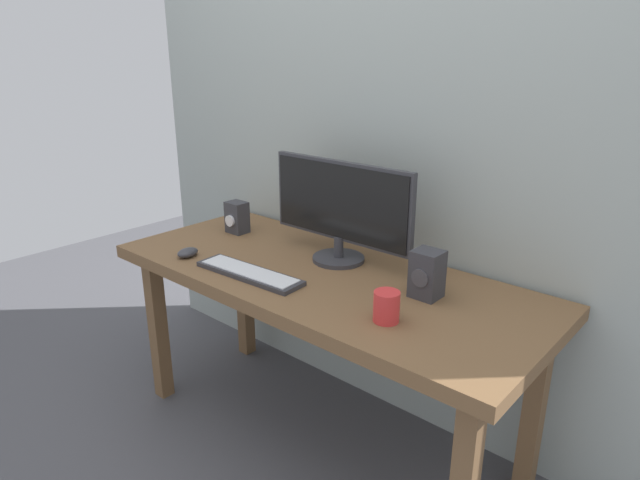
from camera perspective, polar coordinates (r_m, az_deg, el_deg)
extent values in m
plane|color=#4C4C51|center=(2.35, 0.16, -19.53)|extent=(6.00, 6.00, 0.00)
cube|color=#9EA8A3|center=(2.14, 7.33, 19.77)|extent=(2.72, 0.04, 3.00)
cube|color=brown|center=(2.00, 0.18, -3.96)|extent=(1.63, 0.68, 0.05)
cube|color=brown|center=(2.51, -16.34, -8.68)|extent=(0.06, 0.06, 0.66)
cube|color=brown|center=(2.77, -7.78, -5.32)|extent=(0.06, 0.06, 0.66)
cube|color=brown|center=(2.05, 21.15, -16.11)|extent=(0.06, 0.06, 0.66)
cylinder|color=#333338|center=(2.09, 1.91, -1.92)|extent=(0.20, 0.20, 0.02)
cylinder|color=#333338|center=(2.08, 1.93, -0.71)|extent=(0.04, 0.04, 0.08)
cube|color=#333338|center=(2.03, 2.20, 4.02)|extent=(0.62, 0.02, 0.30)
cube|color=black|center=(2.02, 1.95, 3.94)|extent=(0.59, 0.01, 0.27)
cube|color=#333338|center=(1.97, -7.30, -3.42)|extent=(0.44, 0.14, 0.02)
cube|color=silver|center=(1.97, -7.32, -3.16)|extent=(0.40, 0.11, 0.00)
ellipsoid|color=#333338|center=(2.19, -13.48, -1.26)|extent=(0.07, 0.10, 0.03)
cube|color=#333338|center=(1.80, 10.97, -3.46)|extent=(0.09, 0.09, 0.16)
cylinder|color=#3F3F44|center=(1.76, 10.23, -3.89)|extent=(0.06, 0.00, 0.06)
cube|color=#333338|center=(2.42, -8.54, 2.33)|extent=(0.09, 0.07, 0.14)
cylinder|color=silver|center=(2.40, -9.28, 1.96)|extent=(0.05, 0.01, 0.05)
cylinder|color=red|center=(1.64, 6.86, -6.82)|extent=(0.08, 0.08, 0.09)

